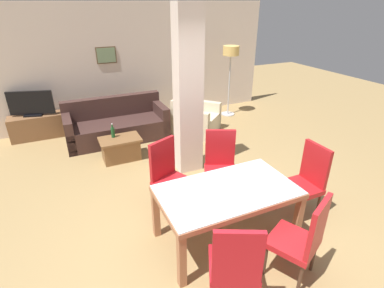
{
  "coord_description": "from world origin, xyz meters",
  "views": [
    {
      "loc": [
        -1.58,
        -2.46,
        2.71
      ],
      "look_at": [
        0.0,
        0.99,
        0.88
      ],
      "focal_mm": 28.0,
      "sensor_mm": 36.0,
      "label": 1
    }
  ],
  "objects_px": {
    "floor_lamp": "(231,57)",
    "dining_chair_near_right": "(303,237)",
    "dining_chair_head_right": "(306,179)",
    "tv_stand": "(37,127)",
    "tv_screen": "(31,104)",
    "dining_chair_far_left": "(169,174)",
    "dining_chair_near_left": "(235,263)",
    "armchair": "(195,120)",
    "coffee_table": "(121,149)",
    "bottle": "(113,132)",
    "sofa": "(117,126)",
    "dining_table": "(227,200)",
    "dining_chair_far_right": "(220,163)"
  },
  "relations": [
    {
      "from": "dining_chair_near_left",
      "to": "floor_lamp",
      "type": "relative_size",
      "value": 0.59
    },
    {
      "from": "coffee_table",
      "to": "floor_lamp",
      "type": "bearing_deg",
      "value": 22.81
    },
    {
      "from": "dining_chair_far_right",
      "to": "tv_screen",
      "type": "relative_size",
      "value": 1.18
    },
    {
      "from": "dining_chair_far_left",
      "to": "coffee_table",
      "type": "height_order",
      "value": "dining_chair_far_left"
    },
    {
      "from": "coffee_table",
      "to": "tv_stand",
      "type": "distance_m",
      "value": 2.25
    },
    {
      "from": "dining_table",
      "to": "dining_chair_far_right",
      "type": "height_order",
      "value": "dining_chair_far_right"
    },
    {
      "from": "armchair",
      "to": "tv_screen",
      "type": "height_order",
      "value": "tv_screen"
    },
    {
      "from": "bottle",
      "to": "tv_screen",
      "type": "relative_size",
      "value": 0.31
    },
    {
      "from": "dining_chair_head_right",
      "to": "dining_chair_far_right",
      "type": "bearing_deg",
      "value": 44.17
    },
    {
      "from": "dining_chair_head_right",
      "to": "tv_stand",
      "type": "relative_size",
      "value": 0.98
    },
    {
      "from": "dining_chair_head_right",
      "to": "armchair",
      "type": "bearing_deg",
      "value": 2.37
    },
    {
      "from": "bottle",
      "to": "dining_chair_near_left",
      "type": "bearing_deg",
      "value": -83.5
    },
    {
      "from": "dining_table",
      "to": "floor_lamp",
      "type": "height_order",
      "value": "floor_lamp"
    },
    {
      "from": "dining_chair_head_right",
      "to": "dining_chair_far_right",
      "type": "relative_size",
      "value": 1.0
    },
    {
      "from": "coffee_table",
      "to": "bottle",
      "type": "relative_size",
      "value": 2.76
    },
    {
      "from": "armchair",
      "to": "bottle",
      "type": "relative_size",
      "value": 4.63
    },
    {
      "from": "tv_screen",
      "to": "dining_chair_far_left",
      "type": "bearing_deg",
      "value": 132.4
    },
    {
      "from": "dining_chair_far_left",
      "to": "tv_screen",
      "type": "bearing_deg",
      "value": -87.6
    },
    {
      "from": "dining_table",
      "to": "tv_stand",
      "type": "relative_size",
      "value": 1.54
    },
    {
      "from": "dining_chair_near_left",
      "to": "tv_screen",
      "type": "height_order",
      "value": "tv_screen"
    },
    {
      "from": "dining_chair_near_left",
      "to": "armchair",
      "type": "xyz_separation_m",
      "value": [
        1.5,
        4.04,
        -0.26
      ]
    },
    {
      "from": "dining_table",
      "to": "dining_chair_far_left",
      "type": "height_order",
      "value": "dining_chair_far_left"
    },
    {
      "from": "armchair",
      "to": "bottle",
      "type": "xyz_separation_m",
      "value": [
        -1.9,
        -0.5,
        0.25
      ]
    },
    {
      "from": "armchair",
      "to": "tv_screen",
      "type": "xyz_separation_m",
      "value": [
        -3.24,
        1.13,
        0.48
      ]
    },
    {
      "from": "dining_chair_far_right",
      "to": "tv_screen",
      "type": "height_order",
      "value": "tv_screen"
    },
    {
      "from": "dining_chair_far_left",
      "to": "dining_chair_head_right",
      "type": "bearing_deg",
      "value": 127.31
    },
    {
      "from": "dining_chair_head_right",
      "to": "floor_lamp",
      "type": "xyz_separation_m",
      "value": [
        1.14,
        3.91,
        0.92
      ]
    },
    {
      "from": "coffee_table",
      "to": "floor_lamp",
      "type": "distance_m",
      "value": 3.57
    },
    {
      "from": "dining_chair_near_right",
      "to": "floor_lamp",
      "type": "xyz_separation_m",
      "value": [
        1.97,
        4.73,
        0.92
      ]
    },
    {
      "from": "dining_chair_far_left",
      "to": "dining_chair_near_left",
      "type": "distance_m",
      "value": 1.7
    },
    {
      "from": "armchair",
      "to": "floor_lamp",
      "type": "height_order",
      "value": "floor_lamp"
    },
    {
      "from": "dining_chair_far_left",
      "to": "floor_lamp",
      "type": "xyz_separation_m",
      "value": [
        2.77,
        3.02,
        0.92
      ]
    },
    {
      "from": "dining_table",
      "to": "bottle",
      "type": "xyz_separation_m",
      "value": [
        -0.8,
        2.71,
        -0.05
      ]
    },
    {
      "from": "dining_table",
      "to": "dining_chair_near_left",
      "type": "xyz_separation_m",
      "value": [
        -0.4,
        -0.82,
        -0.04
      ]
    },
    {
      "from": "dining_chair_far_right",
      "to": "dining_chair_near_right",
      "type": "xyz_separation_m",
      "value": [
        0.0,
        -1.68,
        0.0
      ]
    },
    {
      "from": "dining_chair_near_left",
      "to": "dining_chair_near_right",
      "type": "bearing_deg",
      "value": 25.94
    },
    {
      "from": "dining_chair_near_right",
      "to": "coffee_table",
      "type": "bearing_deg",
      "value": 81.98
    },
    {
      "from": "sofa",
      "to": "armchair",
      "type": "distance_m",
      "value": 1.71
    },
    {
      "from": "floor_lamp",
      "to": "dining_chair_near_right",
      "type": "bearing_deg",
      "value": -112.64
    },
    {
      "from": "dining_table",
      "to": "armchair",
      "type": "distance_m",
      "value": 3.41
    },
    {
      "from": "dining_chair_far_left",
      "to": "coffee_table",
      "type": "relative_size",
      "value": 1.39
    },
    {
      "from": "dining_chair_head_right",
      "to": "bottle",
      "type": "height_order",
      "value": "dining_chair_head_right"
    },
    {
      "from": "dining_chair_near_right",
      "to": "tv_stand",
      "type": "xyz_separation_m",
      "value": [
        -2.54,
        5.17,
        -0.29
      ]
    },
    {
      "from": "dining_chair_head_right",
      "to": "sofa",
      "type": "xyz_separation_m",
      "value": [
        -1.8,
        3.58,
        -0.25
      ]
    },
    {
      "from": "tv_screen",
      "to": "floor_lamp",
      "type": "xyz_separation_m",
      "value": [
        4.51,
        -0.44,
        0.71
      ]
    },
    {
      "from": "dining_table",
      "to": "tv_screen",
      "type": "height_order",
      "value": "tv_screen"
    },
    {
      "from": "armchair",
      "to": "coffee_table",
      "type": "bearing_deg",
      "value": -23.47
    },
    {
      "from": "coffee_table",
      "to": "dining_chair_near_left",
      "type": "bearing_deg",
      "value": -84.82
    },
    {
      "from": "dining_chair_far_left",
      "to": "tv_stand",
      "type": "relative_size",
      "value": 0.98
    },
    {
      "from": "dining_chair_far_right",
      "to": "tv_screen",
      "type": "xyz_separation_m",
      "value": [
        -2.54,
        3.49,
        0.22
      ]
    }
  ]
}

